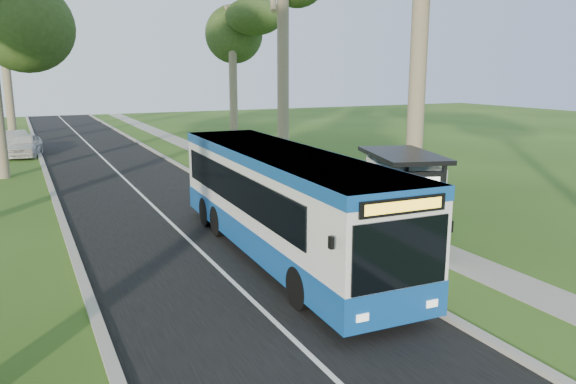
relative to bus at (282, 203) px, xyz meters
name	(u,v)px	position (x,y,z in m)	size (l,w,h in m)	color
ground	(336,256)	(1.45, -0.68, -1.62)	(120.00, 120.00, 0.00)	#2A4A17
road	(146,199)	(-2.05, 9.32, -1.61)	(7.00, 100.00, 0.02)	black
kerb_east	(223,190)	(1.45, 9.32, -1.56)	(0.25, 100.00, 0.12)	#9E9B93
kerb_west	(57,206)	(-5.55, 9.32, -1.56)	(0.25, 100.00, 0.12)	#9E9B93
centre_line	(146,199)	(-2.05, 9.32, -1.60)	(0.12, 100.00, 0.01)	white
footpath	(283,186)	(4.45, 9.32, -1.61)	(1.50, 100.00, 0.02)	gray
bus	(282,203)	(0.00, 0.00, 0.00)	(2.86, 11.89, 3.13)	white
bus_stop_sign	(392,207)	(2.50, -1.93, 0.04)	(0.14, 0.37, 2.67)	gray
bus_shelter	(416,183)	(3.92, -1.14, 0.46)	(2.74, 3.80, 2.93)	black
litter_bin	(303,208)	(2.36, 3.20, -1.11)	(0.58, 0.58, 1.02)	black
car_white	(25,145)	(-6.36, 24.90, -0.90)	(1.72, 4.27, 1.45)	silver
car_silver	(15,142)	(-6.89, 26.82, -0.89)	(1.54, 4.43, 1.46)	#9C9FA4
tree_east_d	(232,3)	(9.45, 29.32, 8.95)	(5.20, 5.20, 14.27)	#7A6B56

